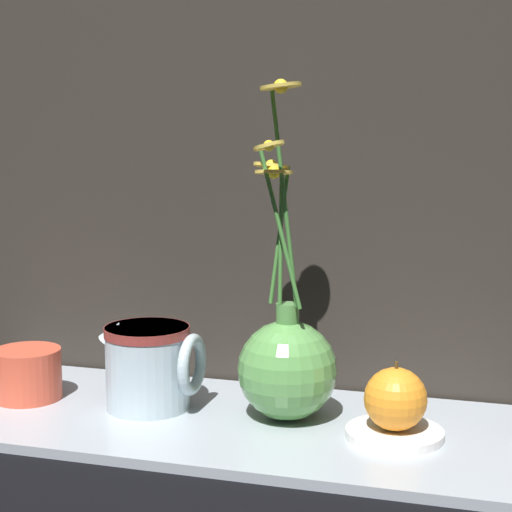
# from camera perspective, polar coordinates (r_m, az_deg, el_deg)

# --- Properties ---
(ground_plane) EXTENTS (6.00, 6.00, 0.00)m
(ground_plane) POSITION_cam_1_polar(r_m,az_deg,el_deg) (1.08, -0.75, -11.48)
(ground_plane) COLOR black
(shelf) EXTENTS (0.83, 0.31, 0.01)m
(shelf) POSITION_cam_1_polar(r_m,az_deg,el_deg) (1.07, -0.75, -11.18)
(shelf) COLOR #9EA8B2
(shelf) RESTS_ON ground_plane
(vase_with_flowers) EXTENTS (0.12, 0.14, 0.41)m
(vase_with_flowers) POSITION_cam_1_polar(r_m,az_deg,el_deg) (1.06, 2.07, -7.13)
(vase_with_flowers) COLOR #59994C
(vase_with_flowers) RESTS_ON shelf
(yellow_mug) EXTENTS (0.10, 0.09, 0.07)m
(yellow_mug) POSITION_cam_1_polar(r_m,az_deg,el_deg) (1.18, -15.12, -7.61)
(yellow_mug) COLOR #DB5138
(yellow_mug) RESTS_ON shelf
(ceramic_pitcher) EXTENTS (0.13, 0.11, 0.12)m
(ceramic_pitcher) POSITION_cam_1_polar(r_m,az_deg,el_deg) (1.11, -7.11, -7.09)
(ceramic_pitcher) COLOR silver
(ceramic_pitcher) RESTS_ON shelf
(saucer_plate) EXTENTS (0.11, 0.11, 0.01)m
(saucer_plate) POSITION_cam_1_polar(r_m,az_deg,el_deg) (1.03, 9.22, -11.61)
(saucer_plate) COLOR white
(saucer_plate) RESTS_ON shelf
(orange_fruit) EXTENTS (0.07, 0.07, 0.08)m
(orange_fruit) POSITION_cam_1_polar(r_m,az_deg,el_deg) (1.01, 9.28, -9.39)
(orange_fruit) COLOR orange
(orange_fruit) RESTS_ON saucer_plate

